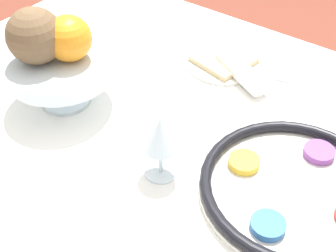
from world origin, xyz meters
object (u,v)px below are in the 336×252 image
orange_fruit (69,38)px  napkin_roll (241,71)px  seder_plate (295,187)px  coconut (35,36)px  fruit_stand (61,70)px  bread_plate (223,62)px  wine_glass (160,135)px

orange_fruit → napkin_roll: (-0.24, -0.26, -0.12)m
seder_plate → coconut: (0.52, 0.07, 0.14)m
fruit_stand → napkin_roll: (-0.25, -0.28, -0.06)m
fruit_stand → seder_plate: bearing=-174.0°
seder_plate → bread_plate: 0.39m
orange_fruit → wine_glass: bearing=166.1°
coconut → napkin_roll: (-0.28, -0.30, -0.13)m
wine_glass → orange_fruit: 0.28m
napkin_roll → coconut: bearing=46.6°
coconut → wine_glass: bearing=175.5°
bread_plate → napkin_roll: size_ratio=1.12×
fruit_stand → coconut: size_ratio=1.96×
wine_glass → bread_plate: (0.09, -0.35, -0.08)m
orange_fruit → coconut: 0.06m
napkin_roll → fruit_stand: bearing=48.0°
bread_plate → coconut: bearing=55.6°
fruit_stand → bread_plate: (-0.19, -0.31, -0.07)m
coconut → napkin_roll: bearing=-133.4°
napkin_roll → bread_plate: bearing=-24.5°
seder_plate → orange_fruit: size_ratio=3.54×
fruit_stand → coconut: 0.08m
seder_plate → wine_glass: size_ratio=2.55×
orange_fruit → fruit_stand: bearing=59.3°
napkin_roll → orange_fruit: bearing=47.2°
wine_glass → orange_fruit: size_ratio=1.39×
coconut → napkin_roll: coconut is taller
coconut → bread_plate: 0.42m
wine_glass → fruit_stand: wine_glass is taller
coconut → napkin_roll: size_ratio=0.72×
seder_plate → coconut: size_ratio=2.92×
wine_glass → fruit_stand: size_ratio=0.58×
seder_plate → bread_plate: seder_plate is taller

